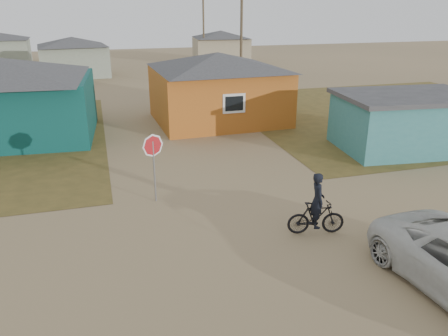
# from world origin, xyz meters

# --- Properties ---
(ground) EXTENTS (120.00, 120.00, 0.00)m
(ground) POSITION_xyz_m (0.00, 0.00, 0.00)
(ground) COLOR #927954
(grass_ne) EXTENTS (20.00, 18.00, 0.00)m
(grass_ne) POSITION_xyz_m (14.00, 13.00, 0.01)
(grass_ne) COLOR brown
(grass_ne) RESTS_ON ground
(house_teal) EXTENTS (8.93, 7.08, 4.00)m
(house_teal) POSITION_xyz_m (-8.50, 13.50, 2.05)
(house_teal) COLOR #0A3A36
(house_teal) RESTS_ON ground
(house_yellow) EXTENTS (7.72, 6.76, 3.90)m
(house_yellow) POSITION_xyz_m (2.50, 14.00, 2.00)
(house_yellow) COLOR #B05B1B
(house_yellow) RESTS_ON ground
(shed_turquoise) EXTENTS (6.71, 4.93, 2.60)m
(shed_turquoise) POSITION_xyz_m (9.50, 6.50, 1.31)
(shed_turquoise) COLOR teal
(shed_turquoise) RESTS_ON ground
(house_pale_west) EXTENTS (7.04, 6.15, 3.60)m
(house_pale_west) POSITION_xyz_m (-6.00, 34.00, 1.86)
(house_pale_west) COLOR gray
(house_pale_west) RESTS_ON ground
(house_beige_east) EXTENTS (6.95, 6.05, 3.60)m
(house_beige_east) POSITION_xyz_m (10.00, 40.00, 1.86)
(house_beige_east) COLOR gray
(house_beige_east) RESTS_ON ground
(house_pale_north) EXTENTS (6.28, 5.81, 3.40)m
(house_pale_north) POSITION_xyz_m (-14.00, 46.00, 1.75)
(house_pale_north) COLOR gray
(house_pale_north) RESTS_ON ground
(utility_pole_near) EXTENTS (1.40, 0.20, 8.00)m
(utility_pole_near) POSITION_xyz_m (6.50, 22.00, 4.14)
(utility_pole_near) COLOR brown
(utility_pole_near) RESTS_ON ground
(utility_pole_far) EXTENTS (1.40, 0.20, 8.00)m
(utility_pole_far) POSITION_xyz_m (7.50, 38.00, 4.14)
(utility_pole_far) COLOR brown
(utility_pole_far) RESTS_ON ground
(stop_sign) EXTENTS (0.79, 0.07, 2.41)m
(stop_sign) POSITION_xyz_m (-2.55, 3.86, 1.78)
(stop_sign) COLOR gray
(stop_sign) RESTS_ON ground
(cyclist) EXTENTS (1.76, 0.83, 1.92)m
(cyclist) POSITION_xyz_m (1.68, 0.27, 0.70)
(cyclist) COLOR black
(cyclist) RESTS_ON ground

